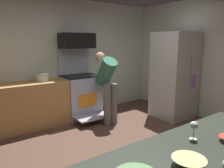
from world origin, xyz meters
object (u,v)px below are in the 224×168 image
oven_range (81,95)px  stock_pot (42,77)px  refrigerator (174,75)px  mixing_bowl_prep (189,163)px  person_cook (107,82)px  microwave (77,41)px  wine_glass_far (194,126)px

oven_range → stock_pot: bearing=179.0°
refrigerator → mixing_bowl_prep: (-2.80, -2.31, -0.01)m
refrigerator → mixing_bowl_prep: size_ratio=8.79×
person_cook → stock_pot: 1.30m
oven_range → microwave: (0.00, 0.09, 1.19)m
oven_range → wine_glass_far: (-0.72, -3.30, 0.50)m
oven_range → stock_pot: (-0.83, 0.01, 0.47)m
person_cook → microwave: bearing=109.7°
oven_range → refrigerator: size_ratio=0.82×
wine_glass_far → oven_range: bearing=77.6°
microwave → mixing_bowl_prep: microwave is taller
oven_range → microwave: 1.19m
mixing_bowl_prep → wine_glass_far: bearing=30.2°
microwave → refrigerator: bearing=-37.0°
person_cook → mixing_bowl_prep: (-1.35, -2.85, 0.07)m
oven_range → refrigerator: bearing=-34.9°
microwave → person_cook: 1.15m
stock_pot → microwave: bearing=5.5°
oven_range → stock_pot: size_ratio=5.71×
mixing_bowl_prep → stock_pot: 3.53m
microwave → stock_pot: microwave is taller
mixing_bowl_prep → wine_glass_far: 0.43m
refrigerator → person_cook: bearing=159.5°
microwave → wine_glass_far: (-0.72, -3.39, -0.68)m
oven_range → refrigerator: refrigerator is taller
oven_range → mixing_bowl_prep: size_ratio=7.19×
wine_glass_far → stock_pot: stock_pot is taller
oven_range → refrigerator: 2.13m
microwave → mixing_bowl_prep: size_ratio=3.47×
mixing_bowl_prep → wine_glass_far: (0.36, 0.21, 0.08)m
refrigerator → stock_pot: bearing=154.6°
microwave → person_cook: bearing=-70.3°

